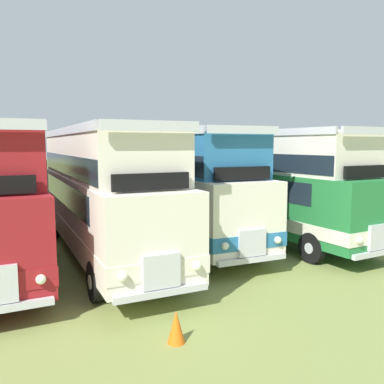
# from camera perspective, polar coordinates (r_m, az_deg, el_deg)

# --- Properties ---
(bus_fifth_in_row) EXTENTS (2.75, 11.57, 4.52)m
(bus_fifth_in_row) POSITION_cam_1_polar(r_m,az_deg,el_deg) (14.66, -12.65, 0.27)
(bus_fifth_in_row) COLOR silver
(bus_fifth_in_row) RESTS_ON ground
(bus_sixth_in_row) EXTENTS (3.00, 9.94, 4.52)m
(bus_sixth_in_row) POSITION_cam_1_polar(r_m,az_deg,el_deg) (16.27, -0.87, 1.03)
(bus_sixth_in_row) COLOR silver
(bus_sixth_in_row) RESTS_ON ground
(bus_seventh_in_row) EXTENTS (2.96, 11.74, 4.52)m
(bus_seventh_in_row) POSITION_cam_1_polar(r_m,az_deg,el_deg) (17.88, 9.66, 1.48)
(bus_seventh_in_row) COLOR #237538
(bus_seventh_in_row) RESTS_ON ground
(cone_near_end) EXTENTS (0.36, 0.36, 0.67)m
(cone_near_end) POSITION_cam_1_polar(r_m,az_deg,el_deg) (8.57, -2.24, -18.39)
(cone_near_end) COLOR orange
(cone_near_end) RESTS_ON ground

